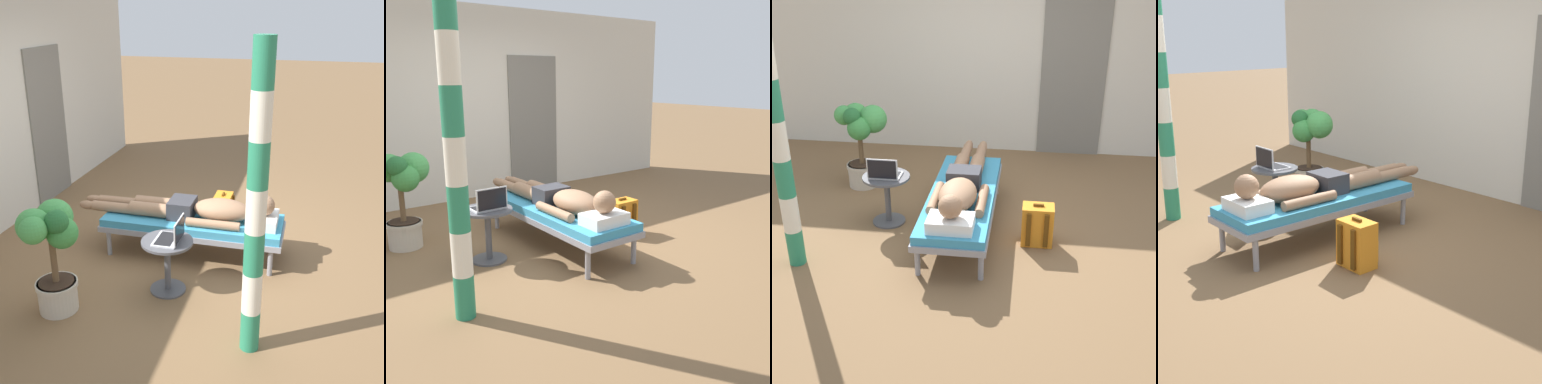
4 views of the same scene
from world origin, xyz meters
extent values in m
plane|color=brown|center=(0.00, 0.00, 0.00)|extent=(40.00, 40.00, 0.00)
cube|color=slate|center=(1.00, 2.22, 1.02)|extent=(0.84, 0.03, 2.04)
cylinder|color=gray|center=(-0.43, 0.77, 0.14)|extent=(0.05, 0.05, 0.28)
cylinder|color=gray|center=(0.13, 0.77, 0.14)|extent=(0.05, 0.05, 0.28)
cylinder|color=gray|center=(-0.43, -0.95, 0.14)|extent=(0.05, 0.05, 0.28)
cylinder|color=gray|center=(0.13, -0.95, 0.14)|extent=(0.05, 0.05, 0.28)
cube|color=gray|center=(-0.15, -0.09, 0.31)|extent=(0.66, 1.92, 0.06)
cube|color=teal|center=(-0.15, -0.09, 0.38)|extent=(0.63, 1.89, 0.08)
cube|color=white|center=(-0.15, -0.84, 0.47)|extent=(0.40, 0.28, 0.11)
sphere|color=#997051|center=(-0.15, -0.84, 0.64)|extent=(0.21, 0.21, 0.21)
ellipsoid|color=#997051|center=(-0.15, -0.40, 0.54)|extent=(0.35, 0.60, 0.23)
cylinder|color=#997051|center=(-0.37, -0.35, 0.46)|extent=(0.09, 0.55, 0.09)
cylinder|color=#997051|center=(0.07, -0.35, 0.46)|extent=(0.09, 0.55, 0.09)
cube|color=#333338|center=(-0.15, 0.03, 0.52)|extent=(0.33, 0.26, 0.19)
cylinder|color=#997051|center=(-0.23, 0.37, 0.49)|extent=(0.15, 0.42, 0.15)
cylinder|color=#997051|center=(-0.23, 0.80, 0.47)|extent=(0.11, 0.44, 0.11)
ellipsoid|color=#997051|center=(-0.23, 1.09, 0.47)|extent=(0.09, 0.20, 0.10)
cylinder|color=#997051|center=(-0.06, 0.37, 0.49)|extent=(0.15, 0.42, 0.15)
cylinder|color=#997051|center=(-0.06, 0.80, 0.47)|extent=(0.11, 0.44, 0.11)
ellipsoid|color=#997051|center=(-0.06, 1.09, 0.47)|extent=(0.09, 0.20, 0.10)
cylinder|color=#4C4C51|center=(-0.93, -0.05, 0.01)|extent=(0.34, 0.34, 0.02)
cylinder|color=#4C4C51|center=(-0.93, -0.05, 0.26)|extent=(0.06, 0.06, 0.48)
cylinder|color=#4C4C51|center=(-0.93, -0.05, 0.51)|extent=(0.48, 0.48, 0.02)
cube|color=silver|center=(-0.93, -0.05, 0.53)|extent=(0.31, 0.22, 0.02)
cube|color=black|center=(-0.93, -0.04, 0.54)|extent=(0.27, 0.15, 0.00)
cube|color=silver|center=(-0.93, -0.16, 0.64)|extent=(0.31, 0.01, 0.21)
cube|color=black|center=(-0.93, -0.17, 0.64)|extent=(0.29, 0.00, 0.19)
cube|color=orange|center=(0.60, -0.28, 0.20)|extent=(0.30, 0.20, 0.40)
cube|color=orange|center=(0.60, -0.16, 0.13)|extent=(0.22, 0.04, 0.18)
cube|color=#56330C|center=(0.52, -0.39, 0.20)|extent=(0.04, 0.02, 0.34)
cube|color=#56330C|center=(0.69, -0.39, 0.20)|extent=(0.04, 0.02, 0.34)
cube|color=#56330C|center=(0.60, -0.28, 0.41)|extent=(0.10, 0.02, 0.02)
cylinder|color=#BFB29E|center=(-1.47, 0.80, 0.14)|extent=(0.34, 0.34, 0.28)
cylinder|color=#BFB29E|center=(-1.47, 0.80, 0.26)|extent=(0.37, 0.37, 0.04)
cylinder|color=#332319|center=(-1.47, 0.80, 0.29)|extent=(0.31, 0.31, 0.01)
cylinder|color=brown|center=(-1.47, 0.80, 0.50)|extent=(0.06, 0.06, 0.43)
sphere|color=#429347|center=(-1.31, 0.84, 0.82)|extent=(0.32, 0.32, 0.32)
sphere|color=#2D7233|center=(-1.41, 0.89, 0.84)|extent=(0.21, 0.21, 0.21)
sphere|color=#429347|center=(-1.54, 0.91, 0.84)|extent=(0.29, 0.29, 0.29)
sphere|color=#429347|center=(-1.65, 0.84, 0.86)|extent=(0.23, 0.23, 0.23)
sphere|color=#23602D|center=(-1.51, 0.71, 0.88)|extent=(0.20, 0.20, 0.20)
sphere|color=#38843D|center=(-1.44, 0.71, 0.75)|extent=(0.27, 0.27, 0.27)
cylinder|color=#267F59|center=(-1.56, -0.91, 0.17)|extent=(0.15, 0.15, 0.34)
cylinder|color=silver|center=(-1.56, -0.91, 0.51)|extent=(0.15, 0.15, 0.34)
cylinder|color=#267F59|center=(-1.56, -0.91, 0.84)|extent=(0.15, 0.15, 0.34)
cylinder|color=silver|center=(-1.56, -0.91, 1.18)|extent=(0.15, 0.15, 0.34)
cylinder|color=#267F59|center=(-1.56, -0.91, 1.52)|extent=(0.15, 0.15, 0.34)
cylinder|color=silver|center=(-1.56, -0.91, 1.86)|extent=(0.15, 0.15, 0.34)
cylinder|color=#267F59|center=(-1.56, -0.91, 2.19)|extent=(0.15, 0.15, 0.34)
camera|label=1|loc=(-4.66, -1.25, 2.53)|focal=44.78mm
camera|label=2|loc=(-2.72, -3.83, 1.75)|focal=42.16mm
camera|label=3|loc=(0.49, -4.67, 2.63)|focal=48.36mm
camera|label=4|loc=(3.78, -3.12, 1.90)|focal=51.87mm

